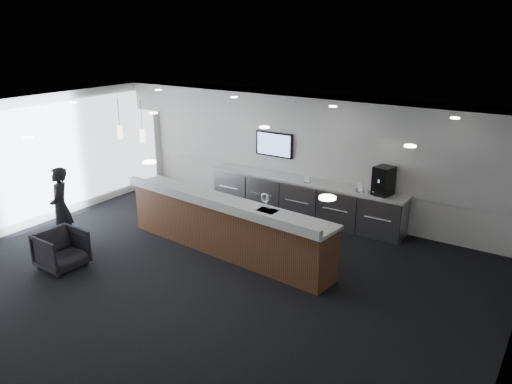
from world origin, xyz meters
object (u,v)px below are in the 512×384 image
Objects in this scene: lounge_guest at (61,207)px; service_counter at (226,226)px; coffee_machine at (384,181)px; armchair at (61,250)px.

service_counter is at bearing 75.40° from lounge_guest.
lounge_guest reaches higher than coffee_machine.
lounge_guest reaches higher than service_counter.
lounge_guest is at bearing -128.88° from coffee_machine.
lounge_guest is (-5.43, -4.27, -0.41)m from coffee_machine.
coffee_machine reaches higher than armchair.
service_counter is 7.94× the size of coffee_machine.
coffee_machine is 6.92m from lounge_guest.
coffee_machine is (2.33, 2.64, 0.69)m from service_counter.
lounge_guest is (-3.10, -1.63, 0.28)m from service_counter.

